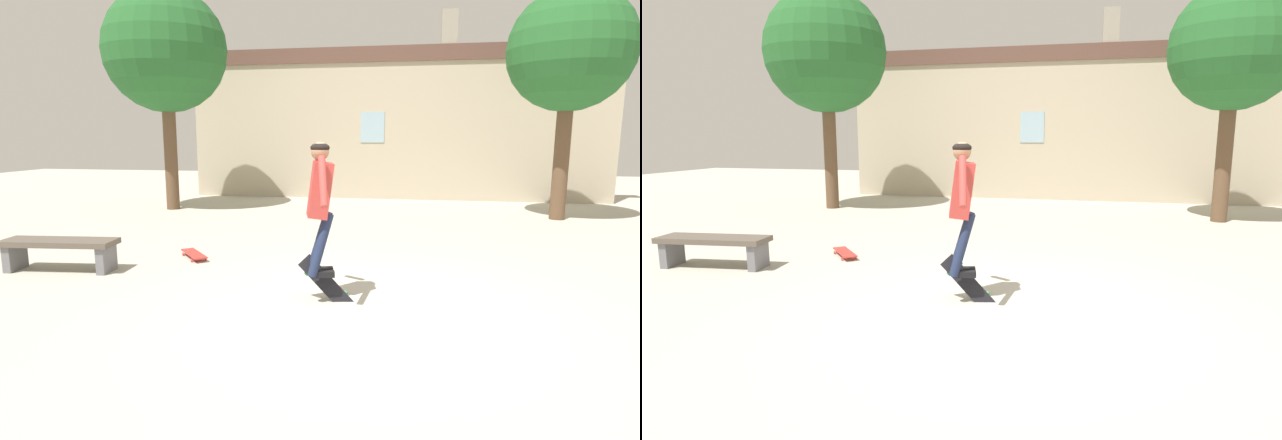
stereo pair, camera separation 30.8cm
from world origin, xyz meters
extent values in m
plane|color=#B2AD9E|center=(0.00, 0.00, 0.00)|extent=(40.00, 40.00, 0.00)
cube|color=#B7A88E|center=(0.00, 9.99, 2.01)|extent=(12.40, 0.40, 4.02)
cube|color=brown|center=(0.00, 9.99, 4.25)|extent=(13.02, 0.52, 0.44)
cube|color=gray|center=(1.50, 9.99, 4.94)|extent=(0.44, 0.44, 0.94)
cube|color=#99B7C6|center=(-0.62, 9.78, 2.15)|extent=(0.70, 0.02, 0.90)
cylinder|color=brown|center=(3.89, 6.84, 1.39)|extent=(0.34, 0.34, 2.77)
sphere|color=#235B28|center=(3.89, 6.84, 3.78)|extent=(2.68, 2.68, 2.68)
cylinder|color=brown|center=(-5.61, 6.80, 1.43)|extent=(0.33, 0.33, 2.87)
sphere|color=#235B28|center=(-5.61, 6.80, 4.02)|extent=(3.07, 3.07, 3.07)
cube|color=brown|center=(-4.42, 0.86, 0.42)|extent=(1.65, 0.63, 0.08)
cube|color=slate|center=(-5.11, 0.80, 0.19)|extent=(0.16, 0.41, 0.38)
cube|color=slate|center=(-3.74, 0.93, 0.19)|extent=(0.16, 0.41, 0.38)
cube|color=#B23833|center=(-0.51, 0.21, 1.32)|extent=(0.38, 0.40, 0.66)
sphere|color=#A37556|center=(-0.51, 0.21, 1.76)|extent=(0.26, 0.26, 0.21)
ellipsoid|color=black|center=(-0.51, 0.21, 1.79)|extent=(0.27, 0.27, 0.12)
cylinder|color=#1E2847|center=(-0.54, 0.29, 0.69)|extent=(0.34, 0.14, 0.75)
cube|color=black|center=(-0.51, 0.30, 0.35)|extent=(0.28, 0.16, 0.07)
cylinder|color=#1E2847|center=(-0.49, 0.13, 0.69)|extent=(0.32, 0.24, 0.75)
cube|color=black|center=(-0.46, 0.14, 0.35)|extent=(0.28, 0.16, 0.07)
cylinder|color=#B23833|center=(-0.61, 0.60, 1.45)|extent=(0.18, 0.43, 0.54)
cylinder|color=#B23833|center=(-0.41, -0.18, 1.45)|extent=(0.18, 0.43, 0.54)
cube|color=black|center=(-0.45, 0.24, 0.21)|extent=(0.68, 0.10, 0.69)
cylinder|color=green|center=(-0.21, 0.31, 0.09)|extent=(0.06, 0.06, 0.06)
cylinder|color=green|center=(-0.36, 0.25, -0.04)|extent=(0.06, 0.06, 0.06)
cylinder|color=green|center=(-0.55, 0.32, 0.44)|extent=(0.06, 0.06, 0.06)
cylinder|color=green|center=(-0.69, 0.26, 0.30)|extent=(0.06, 0.06, 0.06)
cube|color=red|center=(-2.85, 1.90, 0.07)|extent=(0.66, 0.72, 0.02)
cylinder|color=#DB3D33|center=(-3.09, 2.01, 0.03)|extent=(0.05, 0.05, 0.05)
cylinder|color=#DB3D33|center=(-2.92, 2.16, 0.03)|extent=(0.05, 0.05, 0.05)
cylinder|color=#DB3D33|center=(-2.78, 1.65, 0.03)|extent=(0.05, 0.05, 0.05)
cylinder|color=#DB3D33|center=(-2.61, 1.80, 0.03)|extent=(0.05, 0.05, 0.05)
camera|label=1|loc=(0.47, -5.35, 1.94)|focal=28.00mm
camera|label=2|loc=(0.77, -5.28, 1.94)|focal=28.00mm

